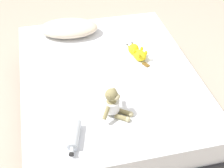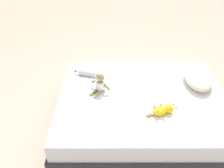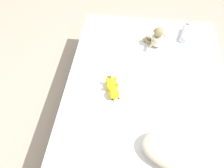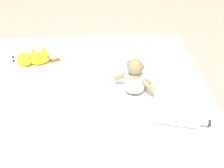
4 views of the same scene
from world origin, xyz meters
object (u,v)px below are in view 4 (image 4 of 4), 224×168
(plush_monkey, at_px, (136,79))
(plush_yellow_creature, at_px, (33,59))
(bed, at_px, (58,118))
(glass_bottle, at_px, (177,119))

(plush_monkey, bearing_deg, plush_yellow_creature, 60.15)
(bed, relative_size, glass_bottle, 6.65)
(plush_monkey, relative_size, plush_yellow_creature, 0.78)
(bed, distance_m, plush_monkey, 0.61)
(plush_monkey, bearing_deg, bed, 81.44)
(plush_monkey, bearing_deg, glass_bottle, -149.94)
(bed, xyz_separation_m, plush_monkey, (-0.08, -0.50, 0.34))
(plush_monkey, xyz_separation_m, glass_bottle, (-0.32, -0.18, -0.06))
(bed, height_order, plush_yellow_creature, plush_yellow_creature)
(bed, bearing_deg, glass_bottle, -119.85)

